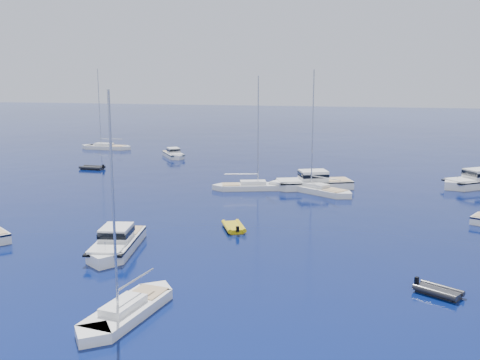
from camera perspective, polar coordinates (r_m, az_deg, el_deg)
name	(u,v)px	position (r m, az deg, el deg)	size (l,w,h in m)	color
ground	(195,279)	(36.07, -4.70, -10.18)	(400.00, 400.00, 0.00)	#091957
motor_cruiser_near	(117,251)	(42.48, -12.61, -7.14)	(2.74, 8.96, 2.35)	white
motor_cruiser_centre	(311,188)	(64.30, 7.35, -0.86)	(3.12, 10.21, 2.68)	white
motor_cruiser_distant	(477,187)	(70.32, 23.23, -0.65)	(3.14, 10.26, 2.69)	silver
motor_cruiser_horizon	(174,157)	(88.49, -6.84, 2.34)	(2.24, 7.32, 1.92)	white
sailboat_fore	(128,316)	(31.55, -11.51, -13.56)	(2.24, 8.61, 12.66)	white
sailboat_mid_r	(318,193)	(61.98, 8.02, -1.32)	(2.47, 9.50, 13.97)	silver
sailboat_centre	(250,189)	(63.23, 1.02, -0.97)	(2.35, 9.03, 13.28)	silver
sailboat_far_l	(106,149)	(100.39, -13.62, 3.11)	(2.56, 9.83, 14.46)	silver
tender_yellow	(234,229)	(47.03, -0.65, -5.11)	(1.89, 3.41, 0.95)	gold
tender_grey_near	(438,295)	(35.63, 19.73, -11.08)	(1.62, 2.81, 0.95)	black
tender_grey_far	(92,169)	(79.39, -14.98, 1.08)	(1.92, 3.46, 0.95)	black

